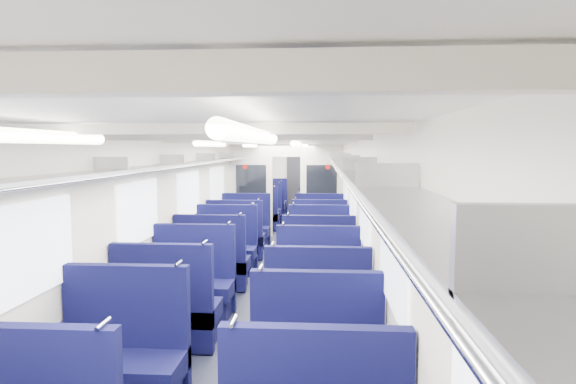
# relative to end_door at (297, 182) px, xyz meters

# --- Properties ---
(floor) EXTENTS (2.80, 18.00, 0.01)m
(floor) POSITION_rel_end_door_xyz_m (0.00, -8.94, -1.00)
(floor) COLOR black
(floor) RESTS_ON ground
(ceiling) EXTENTS (2.80, 18.00, 0.01)m
(ceiling) POSITION_rel_end_door_xyz_m (0.00, -8.94, 1.35)
(ceiling) COLOR white
(ceiling) RESTS_ON wall_left
(wall_left) EXTENTS (0.02, 18.00, 2.35)m
(wall_left) POSITION_rel_end_door_xyz_m (-1.40, -8.94, 0.18)
(wall_left) COLOR beige
(wall_left) RESTS_ON floor
(dado_left) EXTENTS (0.03, 17.90, 0.70)m
(dado_left) POSITION_rel_end_door_xyz_m (-1.39, -8.94, -0.65)
(dado_left) COLOR black
(dado_left) RESTS_ON floor
(wall_right) EXTENTS (0.02, 18.00, 2.35)m
(wall_right) POSITION_rel_end_door_xyz_m (1.40, -8.94, 0.18)
(wall_right) COLOR beige
(wall_right) RESTS_ON floor
(dado_right) EXTENTS (0.03, 17.90, 0.70)m
(dado_right) POSITION_rel_end_door_xyz_m (1.39, -8.94, -0.65)
(dado_right) COLOR black
(dado_right) RESTS_ON floor
(wall_far) EXTENTS (2.80, 0.02, 2.35)m
(wall_far) POSITION_rel_end_door_xyz_m (0.00, 0.06, 0.18)
(wall_far) COLOR beige
(wall_far) RESTS_ON floor
(luggage_rack_left) EXTENTS (0.36, 17.40, 0.18)m
(luggage_rack_left) POSITION_rel_end_door_xyz_m (-1.21, -8.94, 0.97)
(luggage_rack_left) COLOR #B2B5BA
(luggage_rack_left) RESTS_ON wall_left
(luggage_rack_right) EXTENTS (0.36, 17.40, 0.18)m
(luggage_rack_right) POSITION_rel_end_door_xyz_m (1.21, -8.94, 0.97)
(luggage_rack_right) COLOR #B2B5BA
(luggage_rack_right) RESTS_ON wall_right
(windows) EXTENTS (2.78, 15.60, 0.75)m
(windows) POSITION_rel_end_door_xyz_m (0.00, -9.40, 0.42)
(windows) COLOR white
(windows) RESTS_ON wall_left
(ceiling_fittings) EXTENTS (2.70, 16.06, 0.11)m
(ceiling_fittings) POSITION_rel_end_door_xyz_m (0.00, -9.20, 1.29)
(ceiling_fittings) COLOR beige
(ceiling_fittings) RESTS_ON ceiling
(end_door) EXTENTS (0.75, 0.06, 2.00)m
(end_door) POSITION_rel_end_door_xyz_m (0.00, 0.00, 0.00)
(end_door) COLOR black
(end_door) RESTS_ON floor
(bulkhead) EXTENTS (2.80, 0.10, 2.35)m
(bulkhead) POSITION_rel_end_door_xyz_m (-0.00, -5.59, 0.23)
(bulkhead) COLOR beige
(bulkhead) RESTS_ON floor
(seat_6) EXTENTS (1.10, 0.61, 1.23)m
(seat_6) POSITION_rel_end_door_xyz_m (-0.83, -13.77, -0.62)
(seat_6) COLOR #0C0D39
(seat_6) RESTS_ON floor
(seat_7) EXTENTS (1.10, 0.61, 1.23)m
(seat_7) POSITION_rel_end_door_xyz_m (0.83, -13.87, -0.62)
(seat_7) COLOR #0C0D39
(seat_7) RESTS_ON floor
(seat_8) EXTENTS (1.10, 0.61, 1.23)m
(seat_8) POSITION_rel_end_door_xyz_m (-0.83, -12.52, -0.62)
(seat_8) COLOR #0C0D39
(seat_8) RESTS_ON floor
(seat_9) EXTENTS (1.10, 0.61, 1.23)m
(seat_9) POSITION_rel_end_door_xyz_m (0.83, -12.56, -0.62)
(seat_9) COLOR #0C0D39
(seat_9) RESTS_ON floor
(seat_10) EXTENTS (1.10, 0.61, 1.23)m
(seat_10) POSITION_rel_end_door_xyz_m (-0.83, -11.47, -0.62)
(seat_10) COLOR #0C0D39
(seat_10) RESTS_ON floor
(seat_11) EXTENTS (1.10, 0.61, 1.23)m
(seat_11) POSITION_rel_end_door_xyz_m (0.83, -11.49, -0.62)
(seat_11) COLOR #0C0D39
(seat_11) RESTS_ON floor
(seat_12) EXTENTS (1.10, 0.61, 1.23)m
(seat_12) POSITION_rel_end_door_xyz_m (-0.83, -10.25, -0.62)
(seat_12) COLOR #0C0D39
(seat_12) RESTS_ON floor
(seat_13) EXTENTS (1.10, 0.61, 1.23)m
(seat_13) POSITION_rel_end_door_xyz_m (0.83, -10.21, -0.62)
(seat_13) COLOR #0C0D39
(seat_13) RESTS_ON floor
(seat_14) EXTENTS (1.10, 0.61, 1.23)m
(seat_14) POSITION_rel_end_door_xyz_m (-0.83, -9.19, -0.62)
(seat_14) COLOR #0C0D39
(seat_14) RESTS_ON floor
(seat_15) EXTENTS (1.10, 0.61, 1.23)m
(seat_15) POSITION_rel_end_door_xyz_m (0.83, -9.12, -0.62)
(seat_15) COLOR #0C0D39
(seat_15) RESTS_ON floor
(seat_16) EXTENTS (1.10, 0.61, 1.23)m
(seat_16) POSITION_rel_end_door_xyz_m (-0.83, -8.11, -0.62)
(seat_16) COLOR #0C0D39
(seat_16) RESTS_ON floor
(seat_17) EXTENTS (1.10, 0.61, 1.23)m
(seat_17) POSITION_rel_end_door_xyz_m (0.83, -7.91, -0.62)
(seat_17) COLOR #0C0D39
(seat_17) RESTS_ON floor
(seat_18) EXTENTS (1.10, 0.61, 1.23)m
(seat_18) POSITION_rel_end_door_xyz_m (-0.83, -6.95, -0.62)
(seat_18) COLOR #0C0D39
(seat_18) RESTS_ON floor
(seat_19) EXTENTS (1.10, 0.61, 1.23)m
(seat_19) POSITION_rel_end_door_xyz_m (0.83, -6.90, -0.62)
(seat_19) COLOR #0C0D39
(seat_19) RESTS_ON floor
(seat_20) EXTENTS (1.10, 0.61, 1.23)m
(seat_20) POSITION_rel_end_door_xyz_m (-0.83, -4.76, -0.62)
(seat_20) COLOR #0C0D39
(seat_20) RESTS_ON floor
(seat_21) EXTENTS (1.10, 0.61, 1.23)m
(seat_21) POSITION_rel_end_door_xyz_m (0.83, -4.78, -0.62)
(seat_21) COLOR #0C0D39
(seat_21) RESTS_ON floor
(seat_22) EXTENTS (1.10, 0.61, 1.23)m
(seat_22) POSITION_rel_end_door_xyz_m (-0.83, -3.71, -0.62)
(seat_22) COLOR #0C0D39
(seat_22) RESTS_ON floor
(seat_23) EXTENTS (1.10, 0.61, 1.23)m
(seat_23) POSITION_rel_end_door_xyz_m (0.83, -3.55, -0.62)
(seat_23) COLOR #0C0D39
(seat_23) RESTS_ON floor
(seat_24) EXTENTS (1.10, 0.61, 1.23)m
(seat_24) POSITION_rel_end_door_xyz_m (-0.83, -2.58, -0.62)
(seat_24) COLOR #0C0D39
(seat_24) RESTS_ON floor
(seat_25) EXTENTS (1.10, 0.61, 1.23)m
(seat_25) POSITION_rel_end_door_xyz_m (0.83, -2.54, -0.62)
(seat_25) COLOR #0C0D39
(seat_25) RESTS_ON floor
(seat_26) EXTENTS (1.10, 0.61, 1.23)m
(seat_26) POSITION_rel_end_door_xyz_m (-0.83, -1.47, -0.62)
(seat_26) COLOR #0C0D39
(seat_26) RESTS_ON floor
(seat_27) EXTENTS (1.10, 0.61, 1.23)m
(seat_27) POSITION_rel_end_door_xyz_m (0.83, -1.31, -0.62)
(seat_27) COLOR #0C0D39
(seat_27) RESTS_ON floor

